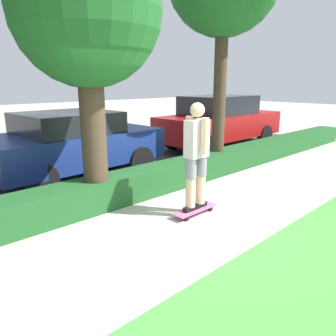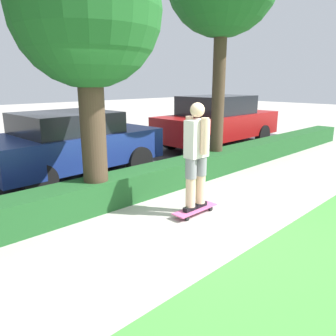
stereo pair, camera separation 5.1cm
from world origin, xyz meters
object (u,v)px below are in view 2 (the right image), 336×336
(parked_car_rear, at_px, (219,121))
(tree_mid, at_px, (86,15))
(parked_car_middle, at_px, (71,143))
(skateboard, at_px, (195,210))
(skater_person, at_px, (196,154))

(parked_car_rear, bearing_deg, tree_mid, -161.89)
(parked_car_middle, bearing_deg, tree_mid, -110.34)
(parked_car_middle, bearing_deg, parked_car_rear, -3.37)
(skateboard, bearing_deg, parked_car_rear, 34.07)
(skateboard, relative_size, parked_car_middle, 0.22)
(skateboard, bearing_deg, tree_mid, 128.46)
(skater_person, relative_size, parked_car_middle, 0.44)
(skateboard, relative_size, parked_car_rear, 0.18)
(tree_mid, xyz_separation_m, parked_car_middle, (0.70, 2.13, -2.28))
(skater_person, distance_m, parked_car_middle, 3.45)
(skateboard, distance_m, parked_car_rear, 5.96)
(skateboard, bearing_deg, skater_person, 90.00)
(skateboard, xyz_separation_m, tree_mid, (-1.03, 1.30, 2.98))
(tree_mid, bearing_deg, parked_car_rear, 18.75)
(skateboard, xyz_separation_m, parked_car_rear, (4.90, 3.31, 0.78))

